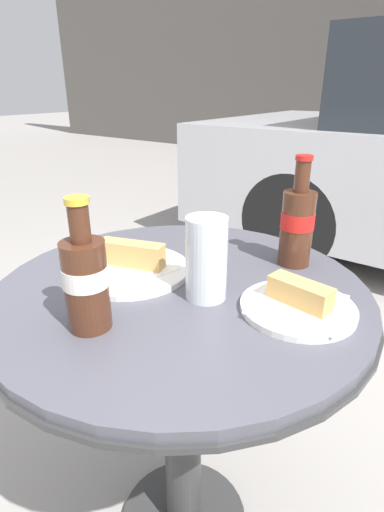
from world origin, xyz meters
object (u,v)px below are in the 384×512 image
lunch_plate_near (130,266)px  lunch_plate_far (298,304)px  cola_bottle_right (297,224)px  cola_bottle_left (86,280)px  drinking_glass (206,262)px  bistro_table (182,348)px

lunch_plate_near → lunch_plate_far: lunch_plate_near is taller
lunch_plate_near → lunch_plate_far: bearing=10.3°
cola_bottle_right → lunch_plate_near: (-0.26, -0.25, -0.08)m
cola_bottle_left → drinking_glass: size_ratio=1.40×
lunch_plate_far → cola_bottle_left: bearing=-135.3°
drinking_glass → lunch_plate_near: drinking_glass is taller
bistro_table → lunch_plate_near: 0.21m
cola_bottle_left → lunch_plate_near: size_ratio=0.86×
bistro_table → cola_bottle_right: (0.14, 0.23, 0.25)m
cola_bottle_right → drinking_glass: size_ratio=1.53×
bistro_table → cola_bottle_left: size_ratio=3.43×
lunch_plate_near → drinking_glass: bearing=2.4°
lunch_plate_near → lunch_plate_far: size_ratio=1.26×
cola_bottle_left → cola_bottle_right: bearing=69.5°
lunch_plate_far → cola_bottle_right: bearing=115.8°
drinking_glass → lunch_plate_near: (-0.19, -0.01, -0.06)m
cola_bottle_left → lunch_plate_far: bearing=44.7°
bistro_table → lunch_plate_near: size_ratio=2.95×
cola_bottle_left → lunch_plate_near: bearing=116.9°
cola_bottle_left → lunch_plate_far: (0.25, 0.25, -0.07)m
lunch_plate_near → lunch_plate_far: 0.35m
drinking_glass → lunch_plate_near: size_ratio=0.61×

